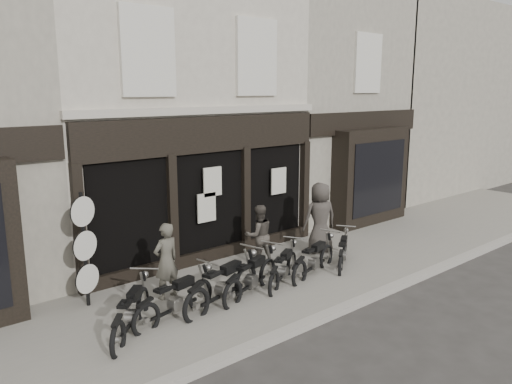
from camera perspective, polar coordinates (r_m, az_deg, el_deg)
ground_plane at (r=11.38m, az=3.53°, el=-12.04°), size 90.00×90.00×0.00m
pavement at (r=11.97m, az=0.52°, el=-10.47°), size 30.00×4.20×0.12m
kerb at (r=10.56m, az=8.34°, el=-13.70°), size 30.00×0.25×0.13m
central_building at (r=15.29m, az=-12.01°, el=9.58°), size 7.30×6.22×8.34m
neighbour_right at (r=19.08m, az=5.38°, el=10.02°), size 5.60×6.73×8.34m
filler_right at (r=25.58m, az=18.37°, el=10.02°), size 11.00×6.00×8.20m
motorcycle_0 at (r=9.87m, az=-14.04°, el=-13.63°), size 1.67×1.72×1.03m
motorcycle_1 at (r=10.26m, az=-9.17°, el=-12.42°), size 2.12×0.78×1.03m
motorcycle_2 at (r=10.70m, az=-3.75°, el=-10.98°), size 2.33×0.93×1.14m
motorcycle_3 at (r=11.23m, az=-0.52°, el=-10.03°), size 2.10×1.02×1.05m
motorcycle_4 at (r=11.88m, az=3.15°, el=-8.98°), size 1.84×1.24×0.97m
motorcycle_5 at (r=12.43m, az=6.64°, el=-8.00°), size 2.05×0.91×1.01m
motorcycle_6 at (r=13.23m, az=9.90°, el=-7.04°), size 1.68×1.33×0.93m
man_left at (r=10.96m, az=-10.23°, el=-7.76°), size 0.66×0.48×1.68m
man_centre at (r=12.81m, az=0.32°, el=-4.94°), size 0.90×0.78×1.58m
man_right at (r=13.85m, az=7.32°, el=-2.93°), size 1.11×0.90×1.96m
advert_sign_post at (r=10.89m, az=-18.91°, el=-6.79°), size 0.59×0.40×2.54m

